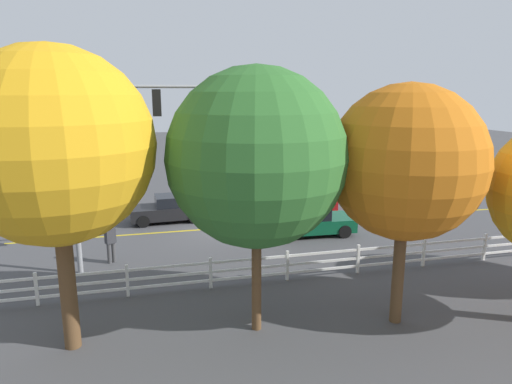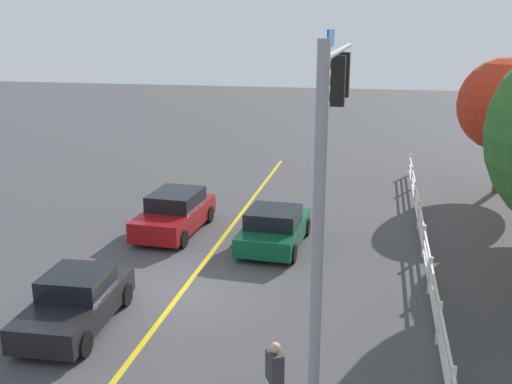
% 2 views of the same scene
% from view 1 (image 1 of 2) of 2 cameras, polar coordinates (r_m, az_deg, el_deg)
% --- Properties ---
extents(ground_plane, '(120.00, 120.00, 0.00)m').
position_cam_1_polar(ground_plane, '(23.69, -5.00, -4.60)').
color(ground_plane, '#444447').
extents(lane_center_stripe, '(28.00, 0.16, 0.01)m').
position_cam_1_polar(lane_center_stripe, '(24.59, 4.26, -3.94)').
color(lane_center_stripe, gold).
rests_on(lane_center_stripe, ground_plane).
extents(signal_assembly, '(6.68, 0.38, 7.54)m').
position_cam_1_polar(signal_assembly, '(17.92, -16.37, 6.62)').
color(signal_assembly, gray).
rests_on(signal_assembly, ground_plane).
extents(car_0, '(4.04, 2.02, 1.43)m').
position_cam_1_polar(car_0, '(25.24, -10.94, -2.13)').
color(car_0, black).
rests_on(car_0, ground_plane).
extents(car_1, '(4.12, 2.20, 1.43)m').
position_cam_1_polar(car_1, '(22.71, 6.89, -3.61)').
color(car_1, '#0C4C2D').
rests_on(car_1, ground_plane).
extents(car_2, '(4.36, 2.12, 1.55)m').
position_cam_1_polar(car_2, '(26.55, 5.36, -1.07)').
color(car_2, maroon).
rests_on(car_2, ground_plane).
extents(pedestrian, '(0.48, 0.43, 1.69)m').
position_cam_1_polar(pedestrian, '(19.69, -17.79, -5.90)').
color(pedestrian, '#3F3F42').
rests_on(pedestrian, ground_plane).
extents(white_rail_fence, '(26.10, 0.10, 1.15)m').
position_cam_1_polar(white_rail_fence, '(17.71, 8.45, -8.61)').
color(white_rail_fence, white).
rests_on(white_rail_fence, ground_plane).
extents(tree_0, '(4.51, 4.51, 7.21)m').
position_cam_1_polar(tree_0, '(13.70, 18.32, 3.50)').
color(tree_0, brown).
rests_on(tree_0, ground_plane).
extents(tree_2, '(5.08, 5.08, 8.12)m').
position_cam_1_polar(tree_2, '(12.58, -23.97, 5.17)').
color(tree_2, brown).
rests_on(tree_2, ground_plane).
extents(tree_3, '(5.01, 5.01, 7.66)m').
position_cam_1_polar(tree_3, '(12.52, 0.07, 4.29)').
color(tree_3, brown).
rests_on(tree_3, ground_plane).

